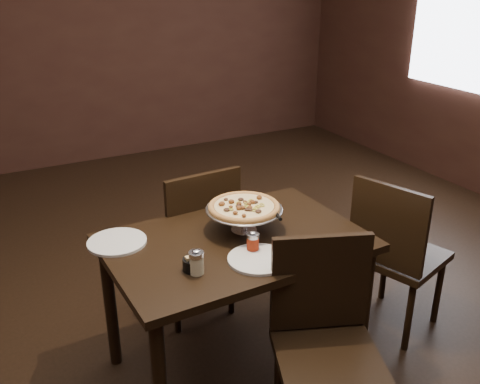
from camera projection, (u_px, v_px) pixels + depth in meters
name	position (u px, v px, depth m)	size (l,w,h in m)	color
room	(242.00, 95.00, 2.36)	(6.04, 7.04, 2.84)	black
dining_table	(236.00, 257.00, 2.55)	(1.21, 0.83, 0.74)	black
pizza_stand	(244.00, 207.00, 2.54)	(0.37, 0.37, 0.15)	silver
parmesan_shaker	(197.00, 262.00, 2.21)	(0.06, 0.06, 0.11)	beige
pepper_flake_shaker	(253.00, 242.00, 2.38)	(0.06, 0.06, 0.10)	maroon
packet_caddy	(193.00, 264.00, 2.25)	(0.09, 0.09, 0.07)	black
napkin_stack	(339.00, 245.00, 2.44)	(0.14, 0.14, 0.01)	white
plate_left	(117.00, 242.00, 2.47)	(0.27, 0.27, 0.01)	silver
plate_near	(258.00, 259.00, 2.33)	(0.27, 0.27, 0.01)	silver
serving_spatula	(277.00, 215.00, 2.47)	(0.12, 0.12, 0.02)	silver
chair_far	(195.00, 237.00, 3.03)	(0.46, 0.46, 0.94)	black
chair_near	(325.00, 337.00, 2.24)	(0.55, 0.55, 0.91)	black
chair_side	(395.00, 251.00, 2.90)	(0.54, 0.54, 0.92)	black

